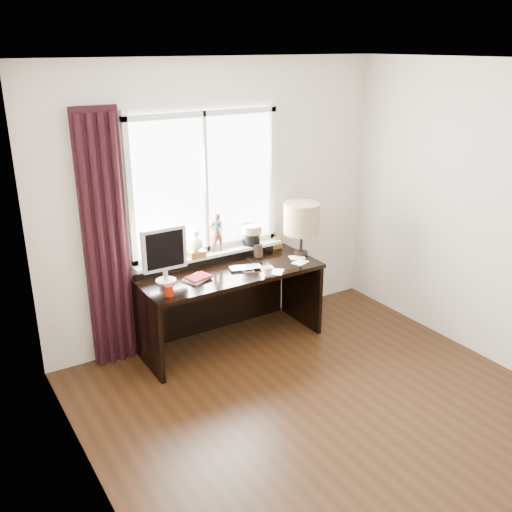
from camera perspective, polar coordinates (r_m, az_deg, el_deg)
floor at (r=4.49m, az=9.42°, el=-16.81°), size 3.50×4.00×0.00m
ceiling at (r=3.59m, az=11.94°, el=18.43°), size 3.50×4.00×0.00m
wall_back at (r=5.41m, az=-3.78°, el=5.45°), size 3.50×0.00×2.60m
wall_left at (r=3.05m, az=-14.97°, el=-7.70°), size 0.00×4.00×2.60m
laptop at (r=5.25m, az=-1.02°, el=-1.19°), size 0.33×0.26×0.02m
mug at (r=5.08m, az=1.20°, el=-1.50°), size 0.13×0.13×0.10m
red_cup at (r=4.75m, az=-8.68°, el=-3.45°), size 0.07×0.07×0.09m
window at (r=5.30m, az=-4.87°, el=5.20°), size 1.52×0.21×1.40m
curtain at (r=4.97m, az=-14.76°, el=1.18°), size 0.38×0.09×2.25m
desk at (r=5.41m, az=-3.13°, el=-3.49°), size 1.70×0.70×0.75m
monitor at (r=4.94m, az=-9.16°, el=0.44°), size 0.40×0.18×0.49m
notebook_stack at (r=5.04m, az=-5.87°, el=-2.19°), size 0.27×0.24×0.03m
brush_holder at (r=5.55m, az=0.21°, el=0.58°), size 0.09×0.09×0.25m
icon_frame at (r=5.75m, az=2.19°, el=1.34°), size 0.10×0.03×0.13m
table_lamp at (r=5.51m, az=4.60°, el=3.70°), size 0.35×0.35×0.52m
loose_papers at (r=5.39m, az=3.58°, el=-0.77°), size 0.56×0.37×0.00m
desk_cables at (r=5.39m, az=-0.12°, el=-0.67°), size 0.22×0.30×0.01m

